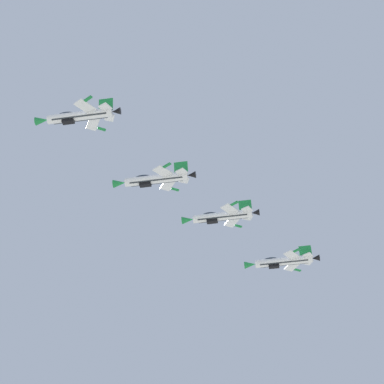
# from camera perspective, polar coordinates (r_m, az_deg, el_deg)

# --- Properties ---
(fighter_jet_lead) EXTENTS (15.96, 10.01, 4.92)m
(fighter_jet_lead) POSITION_cam_1_polar(r_m,az_deg,el_deg) (124.07, -9.66, 6.41)
(fighter_jet_lead) COLOR silver
(fighter_jet_left_wing) EXTENTS (15.96, 9.93, 5.00)m
(fighter_jet_left_wing) POSITION_cam_1_polar(r_m,az_deg,el_deg) (126.67, -3.18, 1.10)
(fighter_jet_left_wing) COLOR silver
(fighter_jet_right_wing) EXTENTS (15.96, 10.12, 4.78)m
(fighter_jet_right_wing) POSITION_cam_1_polar(r_m,az_deg,el_deg) (136.03, 2.50, -2.09)
(fighter_jet_right_wing) COLOR silver
(fighter_jet_left_outer) EXTENTS (15.96, 10.18, 4.71)m
(fighter_jet_left_outer) POSITION_cam_1_polar(r_m,az_deg,el_deg) (143.22, 7.72, -5.89)
(fighter_jet_left_outer) COLOR silver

